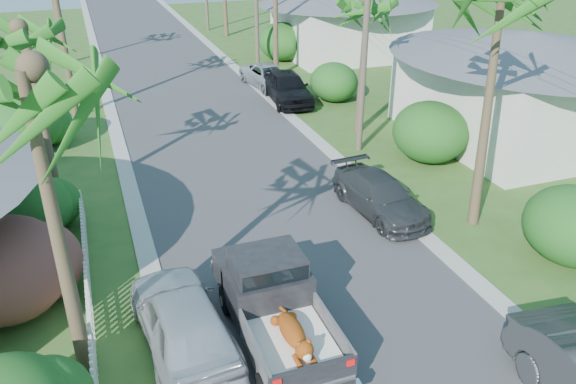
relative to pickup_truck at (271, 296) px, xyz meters
name	(u,v)px	position (x,y,z in m)	size (l,w,h in m)	color
road	(182,89)	(1.78, 21.98, -1.00)	(8.00, 100.00, 0.02)	#38383A
curb_left	(107,96)	(-2.52, 21.98, -0.98)	(0.60, 100.00, 0.06)	#A5A39E
curb_right	(252,82)	(6.08, 21.98, -0.98)	(0.60, 100.00, 0.06)	#A5A39E
pickup_truck	(271,296)	(0.00, 0.00, 0.00)	(1.98, 5.12, 2.06)	black
parked_car_rm	(380,196)	(5.45, 4.54, -0.37)	(1.80, 4.42, 1.28)	#323537
parked_car_rf	(287,87)	(6.78, 17.54, -0.17)	(1.98, 4.93, 1.68)	black
parked_car_rd	(269,77)	(6.78, 20.68, -0.36)	(2.17, 4.71, 1.31)	silver
parked_car_ln	(183,321)	(-2.15, 0.08, -0.21)	(1.89, 4.70, 1.60)	silver
palm_l_a	(22,71)	(-4.42, -0.02, 5.92)	(4.40, 4.40, 8.20)	brown
palm_l_b	(24,29)	(-5.02, 8.98, 5.14)	(4.40, 4.40, 7.40)	brown
palm_r_b	(366,2)	(8.38, 11.98, 4.94)	(4.40, 4.40, 7.20)	brown
shrub_l_b	(8,269)	(-6.02, 2.98, 0.29)	(3.00, 3.30, 2.60)	#B01941
shrub_l_c	(34,207)	(-5.62, 6.98, -0.01)	(2.40, 2.64, 2.00)	#154C1D
shrub_l_d	(25,123)	(-6.22, 14.98, 0.19)	(3.20, 3.52, 2.40)	#154C1D
shrub_r_a	(575,226)	(9.38, -0.02, 0.14)	(2.80, 3.08, 2.30)	#154C1D
shrub_r_b	(430,132)	(9.58, 7.98, 0.24)	(3.00, 3.30, 2.50)	#154C1D
shrub_r_c	(334,82)	(9.28, 16.98, 0.04)	(2.60, 2.86, 2.10)	#154C1D
shrub_r_d	(282,41)	(9.78, 26.98, 0.29)	(3.20, 3.52, 2.60)	#154C1D
picket_fence	(88,291)	(-4.22, 2.48, -0.51)	(0.10, 11.00, 1.00)	white
house_right_near	(520,90)	(14.78, 8.98, 1.21)	(8.00, 9.00, 4.80)	silver
house_right_far	(347,25)	(14.78, 26.98, 1.11)	(9.00, 8.00, 4.60)	silver
utility_pole_b	(365,44)	(7.38, 9.98, 3.59)	(1.60, 0.26, 9.00)	brown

